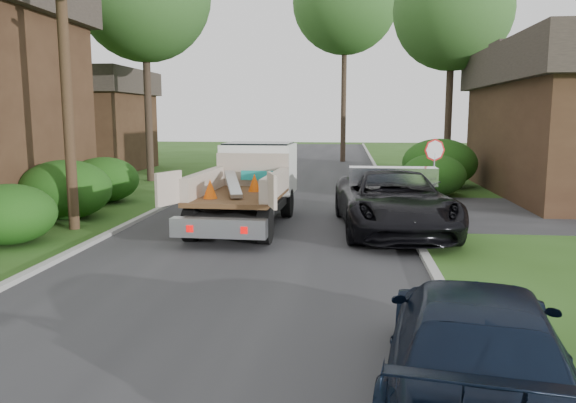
# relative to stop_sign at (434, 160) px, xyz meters

# --- Properties ---
(ground) EXTENTS (120.00, 120.00, 0.00)m
(ground) POSITION_rel_stop_sign_xyz_m (-5.20, -9.00, -1.78)
(ground) COLOR #294C15
(ground) RESTS_ON ground
(road) EXTENTS (8.00, 90.00, 0.02)m
(road) POSITION_rel_stop_sign_xyz_m (-5.20, 1.00, -1.77)
(road) COLOR #28282B
(road) RESTS_ON ground
(curb_left) EXTENTS (0.20, 90.00, 0.12)m
(curb_left) POSITION_rel_stop_sign_xyz_m (-9.30, 1.00, -1.72)
(curb_left) COLOR #9E9E99
(curb_left) RESTS_ON ground
(curb_right) EXTENTS (0.20, 90.00, 0.12)m
(curb_right) POSITION_rel_stop_sign_xyz_m (-1.10, 1.00, -1.72)
(curb_right) COLOR #9E9E99
(curb_right) RESTS_ON ground
(stop_sign) EXTENTS (0.71, 0.32, 2.48)m
(stop_sign) POSITION_rel_stop_sign_xyz_m (0.00, 0.00, 0.00)
(stop_sign) COLOR slate
(stop_sign) RESTS_ON ground
(utility_pole) EXTENTS (2.42, 1.25, 10.00)m
(utility_pole) POSITION_rel_stop_sign_xyz_m (-10.68, -4.02, 3.40)
(utility_pole) COLOR #382619
(utility_pole) RESTS_ON ground
(house_left_far) EXTENTS (7.56, 7.56, 6.00)m
(house_left_far) POSITION_rel_stop_sign_xyz_m (-18.70, 13.00, 1.27)
(house_left_far) COLOR #3B2518
(house_left_far) RESTS_ON ground
(hedge_left_a) EXTENTS (2.34, 2.34, 1.53)m
(hedge_left_a) POSITION_rel_stop_sign_xyz_m (-11.40, -6.00, -1.01)
(hedge_left_a) COLOR #16420F
(hedge_left_a) RESTS_ON ground
(hedge_left_b) EXTENTS (2.86, 2.86, 1.87)m
(hedge_left_b) POSITION_rel_stop_sign_xyz_m (-11.70, -2.50, -0.84)
(hedge_left_b) COLOR #16420F
(hedge_left_b) RESTS_ON ground
(hedge_left_c) EXTENTS (2.60, 2.60, 1.70)m
(hedge_left_c) POSITION_rel_stop_sign_xyz_m (-12.00, 1.00, -0.93)
(hedge_left_c) COLOR #16420F
(hedge_left_c) RESTS_ON ground
(hedge_right_a) EXTENTS (2.60, 2.60, 1.70)m
(hedge_right_a) POSITION_rel_stop_sign_xyz_m (0.60, 4.00, -0.93)
(hedge_right_a) COLOR #16420F
(hedge_right_a) RESTS_ON ground
(hedge_right_b) EXTENTS (3.38, 3.38, 2.21)m
(hedge_right_b) POSITION_rel_stop_sign_xyz_m (1.30, 7.00, -0.67)
(hedge_right_b) COLOR #16420F
(hedge_right_b) RESTS_ON ground
(tree_right_far) EXTENTS (6.00, 6.00, 11.50)m
(tree_right_far) POSITION_rel_stop_sign_xyz_m (2.30, 11.00, 6.70)
(tree_right_far) COLOR #2D2119
(tree_right_far) RESTS_ON ground
(tree_center_far) EXTENTS (7.20, 7.20, 14.60)m
(tree_center_far) POSITION_rel_stop_sign_xyz_m (-3.20, 21.00, 9.20)
(tree_center_far) COLOR #2D2119
(tree_center_far) RESTS_ON ground
(flatbed_truck) EXTENTS (2.94, 6.36, 2.37)m
(flatbed_truck) POSITION_rel_stop_sign_xyz_m (-5.80, -2.29, -0.49)
(flatbed_truck) COLOR black
(flatbed_truck) RESTS_ON ground
(black_pickup) EXTENTS (3.43, 6.50, 1.74)m
(black_pickup) POSITION_rel_stop_sign_xyz_m (-1.60, -3.40, -0.91)
(black_pickup) COLOR black
(black_pickup) RESTS_ON ground
(navy_suv) EXTENTS (2.70, 5.05, 1.39)m
(navy_suv) POSITION_rel_stop_sign_xyz_m (-1.44, -12.96, -1.08)
(navy_suv) COLOR black
(navy_suv) RESTS_ON ground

